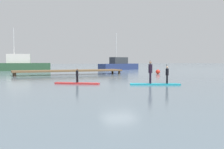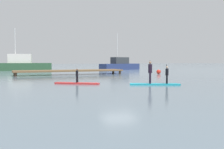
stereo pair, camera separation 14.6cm
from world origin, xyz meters
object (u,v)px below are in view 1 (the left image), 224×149
paddler_child_front (167,74)px  fishing_boat_white_large (20,65)px  mooring_buoy_mid (158,72)px  paddleboard_near (77,83)px  paddleboard_far (155,84)px  fishing_boat_green_midground (119,65)px  paddler_child_solo (77,75)px  paddler_adult (150,71)px

paddler_child_front → fishing_boat_white_large: (-7.47, 30.79, 0.20)m
paddler_child_front → mooring_buoy_mid: size_ratio=2.38×
paddleboard_near → fishing_boat_white_large: fishing_boat_white_large is taller
paddleboard_far → paddler_child_front: (0.76, -0.37, 0.73)m
fishing_boat_white_large → paddleboard_far: bearing=-77.6°
fishing_boat_green_midground → mooring_buoy_mid: bearing=-96.8°
paddler_child_solo → mooring_buoy_mid: size_ratio=1.81×
paddleboard_near → paddler_child_solo: size_ratio=2.90×
paddleboard_near → paddleboard_far: size_ratio=0.88×
fishing_boat_green_midground → paddler_child_front: bearing=-109.2°
paddleboard_near → paddler_child_front: paddler_child_front is taller
paddler_adult → mooring_buoy_mid: 14.95m
fishing_boat_green_midground → paddleboard_far: bearing=-110.9°
paddleboard_near → mooring_buoy_mid: (13.38, 9.21, 0.23)m
paddler_child_front → paddleboard_near: bearing=149.1°
paddleboard_near → paddleboard_far: bearing=-31.7°
paddleboard_near → paddler_child_front: (5.52, -3.31, 0.73)m
paddleboard_near → paddleboard_far: same height
fishing_boat_green_midground → mooring_buoy_mid: (-1.82, -15.23, -0.57)m
paddleboard_far → fishing_boat_green_midground: bearing=69.1°
fishing_boat_white_large → fishing_boat_green_midground: size_ratio=1.15×
paddler_child_solo → fishing_boat_white_large: fishing_boat_white_large is taller
paddler_child_solo → paddler_child_front: size_ratio=0.76×
paddleboard_near → paddler_adult: paddler_adult is taller
paddleboard_near → mooring_buoy_mid: 16.24m
fishing_boat_white_large → fishing_boat_green_midground: fishing_boat_white_large is taller
paddler_child_front → fishing_boat_green_midground: size_ratio=0.15×
fishing_boat_white_large → paddler_adult: bearing=-78.0°
paddleboard_far → paddler_adult: paddler_adult is taller
fishing_boat_green_midground → paddleboard_near: bearing=-121.9°
paddleboard_far → paddler_adult: bearing=152.0°
paddler_child_solo → fishing_boat_green_midground: size_ratio=0.12×
fishing_boat_white_large → fishing_boat_green_midground: bearing=-10.1°
paddler_child_solo → fishing_boat_green_midground: bearing=58.1°
paddleboard_far → mooring_buoy_mid: size_ratio=6.01×
fishing_boat_white_large → mooring_buoy_mid: (15.32, -18.28, -0.70)m
paddleboard_near → fishing_boat_white_large: bearing=94.0°
paddleboard_far → fishing_boat_green_midground: fishing_boat_green_midground is taller
paddler_adult → fishing_boat_white_large: size_ratio=0.16×
paddleboard_far → fishing_boat_white_large: fishing_boat_white_large is taller
paddleboard_near → paddler_child_front: bearing=-30.9°
paddleboard_far → paddler_adult: (-0.29, 0.15, 0.94)m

